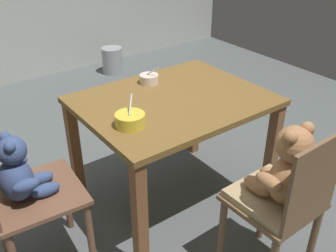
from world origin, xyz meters
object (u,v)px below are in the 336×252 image
Objects in this scene: teddy_chair_near_front at (284,184)px; metal_pail at (112,60)px; dining_table at (173,116)px; porridge_bowl_yellow_near_left at (130,120)px; teddy_chair_near_left at (20,183)px; porridge_bowl_cream_far_center at (149,79)px.

teddy_chair_near_front is 3.03m from metal_pail.
porridge_bowl_yellow_near_left is at bearing -160.88° from dining_table.
teddy_chair_near_left reaches higher than porridge_bowl_yellow_near_left.
teddy_chair_near_front is at bearing -88.17° from porridge_bowl_cream_far_center.
teddy_chair_near_left is 6.31× the size of porridge_bowl_yellow_near_left.
teddy_chair_near_front is 3.06× the size of metal_pail.
porridge_bowl_yellow_near_left is (-0.37, -0.38, 0.01)m from porridge_bowl_cream_far_center.
dining_table is 0.40m from porridge_bowl_yellow_near_left.
teddy_chair_near_left is at bearing -163.90° from porridge_bowl_cream_far_center.
porridge_bowl_yellow_near_left reaches higher than metal_pail.
teddy_chair_near_left is (-0.93, 0.76, -0.03)m from teddy_chair_near_front.
metal_pail is (0.78, 2.15, -0.46)m from dining_table.
teddy_chair_near_left is at bearing 49.94° from teddy_chair_near_front.
metal_pail is at bearing -15.12° from teddy_chair_near_front.
teddy_chair_near_left is 8.02× the size of porridge_bowl_cream_far_center.
teddy_chair_near_left is 0.96m from porridge_bowl_cream_far_center.
metal_pail is at bearing 56.32° from teddy_chair_near_left.
dining_table is 6.95× the size of porridge_bowl_yellow_near_left.
teddy_chair_near_front is (0.04, -0.76, -0.03)m from dining_table.
metal_pail is (1.66, 2.15, -0.40)m from teddy_chair_near_left.
dining_table is 3.57× the size of metal_pail.
dining_table reaches higher than metal_pail.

